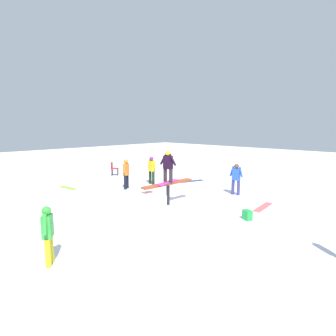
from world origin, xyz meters
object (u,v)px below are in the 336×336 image
bystander_yellow (152,169)px  loose_snowboard_coral (263,207)px  rail_feature (168,186)px  main_rider_on_rail (168,167)px  loose_snowboard_lime (68,188)px  loose_snowboard_navy (192,181)px  bystander_blue (236,177)px  bystander_green (48,232)px  folding_chair (114,169)px  backpack_on_snow (247,215)px  bystander_orange (126,172)px

bystander_yellow → loose_snowboard_coral: bystander_yellow is taller
rail_feature → main_rider_on_rail: main_rider_on_rail is taller
loose_snowboard_lime → loose_snowboard_navy: same height
bystander_blue → bystander_green: bearing=80.3°
bystander_blue → loose_snowboard_navy: bearing=-25.8°
main_rider_on_rail → loose_snowboard_lime: (-1.55, 5.80, -1.57)m
folding_chair → bystander_green: bearing=-174.9°
loose_snowboard_lime → bystander_blue: bearing=25.1°
bystander_yellow → backpack_on_snow: 6.76m
bystander_blue → backpack_on_snow: bystander_blue is taller
main_rider_on_rail → bystander_orange: main_rider_on_rail is taller
rail_feature → bystander_green: bystander_green is taller
bystander_orange → bystander_green: (-5.81, -4.81, -0.07)m
bystander_blue → loose_snowboard_navy: size_ratio=0.98×
bystander_yellow → loose_snowboard_coral: (0.23, -6.33, -0.85)m
loose_snowboard_lime → backpack_on_snow: (2.20, -8.99, 0.16)m
loose_snowboard_lime → folding_chair: size_ratio=1.42×
loose_snowboard_coral → folding_chair: 10.06m
loose_snowboard_navy → folding_chair: bearing=-48.1°
main_rider_on_rail → bystander_blue: size_ratio=0.92×
bystander_orange → main_rider_on_rail: bearing=48.3°
loose_snowboard_lime → loose_snowboard_coral: (3.94, -8.77, 0.00)m
main_rider_on_rail → backpack_on_snow: bearing=-89.3°
rail_feature → bystander_orange: bystander_orange is taller
bystander_green → bystander_orange: bearing=164.6°
rail_feature → bystander_yellow: bystander_yellow is taller
loose_snowboard_lime → loose_snowboard_coral: 9.61m
bystander_yellow → folding_chair: (0.05, 3.71, -0.45)m
main_rider_on_rail → folding_chair: main_rider_on_rail is taller
loose_snowboard_lime → folding_chair: (3.76, 1.28, 0.40)m
bystander_orange → backpack_on_snow: 6.72m
loose_snowboard_navy → bystander_orange: bearing=0.2°
rail_feature → bystander_green: (-5.30, -1.31, 0.00)m
rail_feature → loose_snowboard_lime: 6.05m
loose_snowboard_navy → bystander_yellow: bearing=-9.3°
loose_snowboard_lime → backpack_on_snow: backpack_on_snow is taller
loose_snowboard_navy → rail_feature: bearing=46.3°
main_rider_on_rail → rail_feature: bearing=0.0°
rail_feature → bystander_yellow: size_ratio=1.66×
rail_feature → folding_chair: 7.42m
loose_snowboard_lime → backpack_on_snow: 9.25m
bystander_orange → loose_snowboard_coral: (1.87, -6.47, -0.85)m
bystander_green → bystander_yellow: bearing=157.1°
bystander_blue → loose_snowboard_navy: 3.62m
bystander_yellow → backpack_on_snow: bystander_yellow is taller
rail_feature → bystander_orange: (0.51, 3.50, 0.08)m
main_rider_on_rail → bystander_green: (-5.30, -1.31, -0.80)m
rail_feature → bystander_blue: bearing=-16.3°
main_rider_on_rail → loose_snowboard_navy: 5.08m
bystander_orange → loose_snowboard_lime: size_ratio=1.23×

